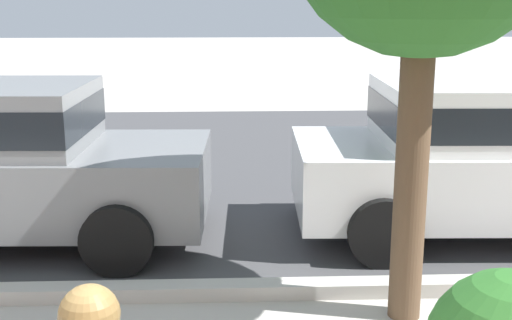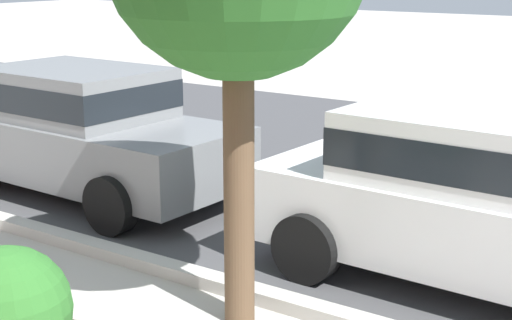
# 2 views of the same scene
# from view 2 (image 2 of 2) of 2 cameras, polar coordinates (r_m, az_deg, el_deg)

# --- Properties ---
(street_surface) EXTENTS (60.00, 9.00, 0.01)m
(street_surface) POSITION_cam_2_polar(r_m,az_deg,el_deg) (11.44, 4.16, 0.28)
(street_surface) COLOR #424244
(street_surface) RESTS_ON ground
(curb_stone) EXTENTS (60.00, 0.20, 0.12)m
(curb_stone) POSITION_cam_2_polar(r_m,az_deg,el_deg) (7.96, -12.88, -6.05)
(curb_stone) COLOR #B2AFA8
(curb_stone) RESTS_ON ground
(parked_car_grey) EXTENTS (4.16, 2.03, 1.56)m
(parked_car_grey) POSITION_cam_2_polar(r_m,az_deg,el_deg) (9.67, -12.83, 2.40)
(parked_car_grey) COLOR slate
(parked_car_grey) RESTS_ON ground
(parked_car_white) EXTENTS (4.16, 2.03, 1.56)m
(parked_car_white) POSITION_cam_2_polar(r_m,az_deg,el_deg) (6.98, 16.55, -2.46)
(parked_car_white) COLOR silver
(parked_car_white) RESTS_ON ground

